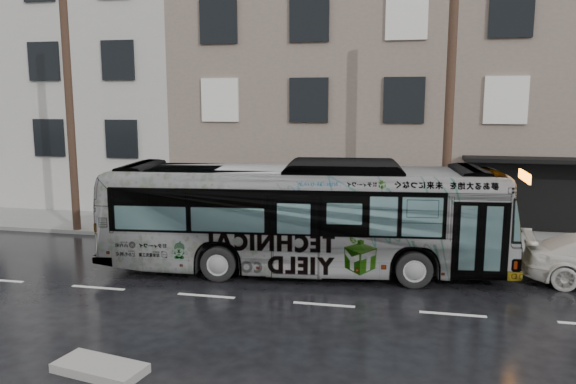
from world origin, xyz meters
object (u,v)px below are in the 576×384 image
Objects in this scene: utility_pole_front at (449,117)px; bus at (303,217)px; utility_pole_rear at (70,115)px; sign_post at (478,216)px.

utility_pole_front is 6.08m from bus.
utility_pole_front is at bearing 0.00° from utility_pole_rear.
utility_pole_front is at bearing -61.00° from bus.
utility_pole_rear reaches higher than bus.
utility_pole_front is 3.75× the size of sign_post.
utility_pole_front and utility_pole_rear have the same top height.
sign_post is at bearing 0.00° from utility_pole_rear.
utility_pole_front is 0.74× the size of bus.
utility_pole_rear is at bearing 66.62° from bus.
bus reaches higher than sign_post.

